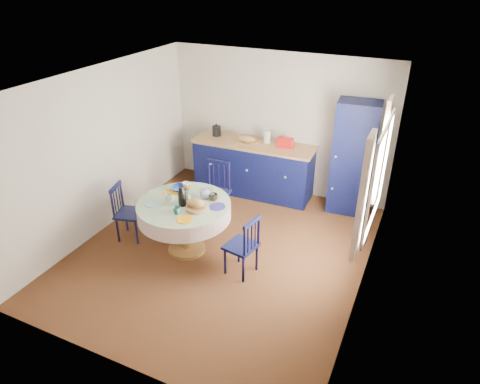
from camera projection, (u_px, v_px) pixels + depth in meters
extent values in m
plane|color=black|center=(222.00, 251.00, 6.32)|extent=(4.50, 4.50, 0.00)
plane|color=white|center=(218.00, 82.00, 5.13)|extent=(4.50, 4.50, 0.00)
cube|color=beige|center=(278.00, 124.00, 7.52)|extent=(4.00, 0.02, 2.50)
cube|color=beige|center=(102.00, 151.00, 6.46)|extent=(0.02, 4.50, 2.50)
cube|color=beige|center=(372.00, 206.00, 4.99)|extent=(0.02, 4.50, 2.50)
plane|color=white|center=(379.00, 177.00, 5.11)|extent=(0.00, 1.20, 1.20)
cube|color=beige|center=(362.00, 198.00, 4.55)|extent=(0.05, 0.34, 1.45)
cube|color=beige|center=(382.00, 151.00, 5.67)|extent=(0.05, 0.34, 1.45)
cube|color=black|center=(253.00, 169.00, 7.73)|extent=(2.13, 0.71, 0.93)
cube|color=#9F7448|center=(254.00, 144.00, 7.50)|extent=(2.19, 0.75, 0.04)
cube|color=#A50F0E|center=(286.00, 142.00, 7.31)|extent=(0.26, 0.15, 0.16)
cube|color=#9F7448|center=(247.00, 143.00, 7.46)|extent=(0.35, 0.25, 0.02)
ellipsoid|color=#A2753F|center=(247.00, 139.00, 7.43)|extent=(0.31, 0.20, 0.13)
cylinder|color=silver|center=(267.00, 136.00, 7.47)|extent=(0.12, 0.12, 0.22)
cube|color=black|center=(353.00, 158.00, 6.95)|extent=(0.71, 0.54, 1.90)
cylinder|color=white|center=(335.00, 156.00, 6.80)|extent=(0.04, 0.02, 0.04)
cylinder|color=white|center=(331.00, 188.00, 7.07)|extent=(0.04, 0.02, 0.04)
cylinder|color=brown|center=(187.00, 248.00, 6.33)|extent=(0.55, 0.55, 0.05)
cylinder|color=brown|center=(185.00, 227.00, 6.16)|extent=(0.12, 0.12, 0.73)
cylinder|color=brown|center=(184.00, 205.00, 5.98)|extent=(1.26, 1.26, 0.03)
cylinder|color=white|center=(184.00, 211.00, 6.02)|extent=(1.32, 1.32, 0.22)
cylinder|color=white|center=(184.00, 203.00, 5.97)|extent=(1.32, 1.32, 0.01)
cylinder|color=#8CB9BD|center=(153.00, 204.00, 5.94)|extent=(0.22, 0.22, 0.01)
cylinder|color=orange|center=(185.00, 219.00, 5.57)|extent=(0.22, 0.22, 0.01)
cylinder|color=navy|center=(217.00, 207.00, 5.87)|extent=(0.22, 0.22, 0.01)
cylinder|color=#79A166|center=(206.00, 190.00, 6.28)|extent=(0.22, 0.22, 0.01)
cylinder|color=orange|center=(171.00, 193.00, 6.22)|extent=(0.22, 0.22, 0.01)
cylinder|color=#9F703F|center=(196.00, 208.00, 5.79)|extent=(0.28, 0.28, 0.05)
ellipsoid|color=#A2753F|center=(196.00, 203.00, 5.75)|extent=(0.26, 0.16, 0.11)
cube|color=silver|center=(186.00, 196.00, 6.10)|extent=(0.10, 0.07, 0.04)
cylinder|color=black|center=(137.00, 232.00, 6.39)|extent=(0.03, 0.03, 0.40)
cylinder|color=black|center=(145.00, 221.00, 6.66)|extent=(0.03, 0.03, 0.40)
cylinder|color=black|center=(118.00, 230.00, 6.43)|extent=(0.03, 0.03, 0.40)
cylinder|color=black|center=(126.00, 219.00, 6.71)|extent=(0.03, 0.03, 0.40)
cube|color=black|center=(130.00, 213.00, 6.44)|extent=(0.46, 0.48, 0.04)
cylinder|color=black|center=(112.00, 205.00, 6.23)|extent=(0.03, 0.03, 0.45)
cylinder|color=black|center=(122.00, 194.00, 6.50)|extent=(0.03, 0.03, 0.45)
cube|color=black|center=(115.00, 187.00, 6.27)|extent=(0.13, 0.36, 0.06)
cylinder|color=black|center=(115.00, 203.00, 6.30)|extent=(0.02, 0.02, 0.38)
cylinder|color=black|center=(117.00, 200.00, 6.37)|extent=(0.02, 0.02, 0.38)
cylinder|color=black|center=(120.00, 198.00, 6.45)|extent=(0.02, 0.02, 0.38)
cylinder|color=black|center=(200.00, 210.00, 6.92)|extent=(0.04, 0.04, 0.45)
cylinder|color=black|center=(220.00, 214.00, 6.80)|extent=(0.04, 0.04, 0.45)
cylinder|color=black|center=(209.00, 200.00, 7.20)|extent=(0.04, 0.04, 0.45)
cylinder|color=black|center=(229.00, 204.00, 7.08)|extent=(0.04, 0.04, 0.45)
cube|color=black|center=(214.00, 194.00, 6.88)|extent=(0.46, 0.44, 0.04)
cylinder|color=black|center=(209.00, 173.00, 6.98)|extent=(0.04, 0.04, 0.50)
cylinder|color=black|center=(229.00, 177.00, 6.86)|extent=(0.04, 0.04, 0.50)
cube|color=black|center=(218.00, 162.00, 6.81)|extent=(0.40, 0.06, 0.06)
cylinder|color=black|center=(213.00, 175.00, 6.96)|extent=(0.02, 0.02, 0.42)
cylinder|color=black|center=(219.00, 176.00, 6.93)|extent=(0.02, 0.02, 0.42)
cylinder|color=black|center=(224.00, 177.00, 6.90)|extent=(0.02, 0.02, 0.42)
cylinder|color=black|center=(239.00, 250.00, 6.00)|extent=(0.03, 0.03, 0.40)
cylinder|color=black|center=(225.00, 261.00, 5.77)|extent=(0.03, 0.03, 0.40)
cylinder|color=black|center=(257.00, 257.00, 5.85)|extent=(0.03, 0.03, 0.40)
cylinder|color=black|center=(243.00, 270.00, 5.62)|extent=(0.03, 0.03, 0.40)
cube|color=black|center=(241.00, 246.00, 5.70)|extent=(0.44, 0.46, 0.04)
cylinder|color=black|center=(259.00, 230.00, 5.62)|extent=(0.03, 0.03, 0.45)
cylinder|color=black|center=(245.00, 242.00, 5.39)|extent=(0.03, 0.03, 0.45)
cube|color=black|center=(252.00, 222.00, 5.41)|extent=(0.10, 0.36, 0.06)
cylinder|color=black|center=(255.00, 234.00, 5.58)|extent=(0.02, 0.02, 0.38)
cylinder|color=black|center=(252.00, 237.00, 5.52)|extent=(0.02, 0.02, 0.38)
cylinder|color=black|center=(248.00, 240.00, 5.46)|extent=(0.02, 0.02, 0.38)
imported|color=silver|center=(169.00, 197.00, 6.02)|extent=(0.11, 0.11, 0.09)
imported|color=#2E6E67|center=(177.00, 211.00, 5.69)|extent=(0.11, 0.11, 0.10)
imported|color=black|center=(214.00, 197.00, 6.02)|extent=(0.13, 0.13, 0.10)
imported|color=silver|center=(186.00, 186.00, 6.32)|extent=(0.11, 0.11, 0.10)
imported|color=navy|center=(180.00, 189.00, 6.28)|extent=(0.25, 0.25, 0.06)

